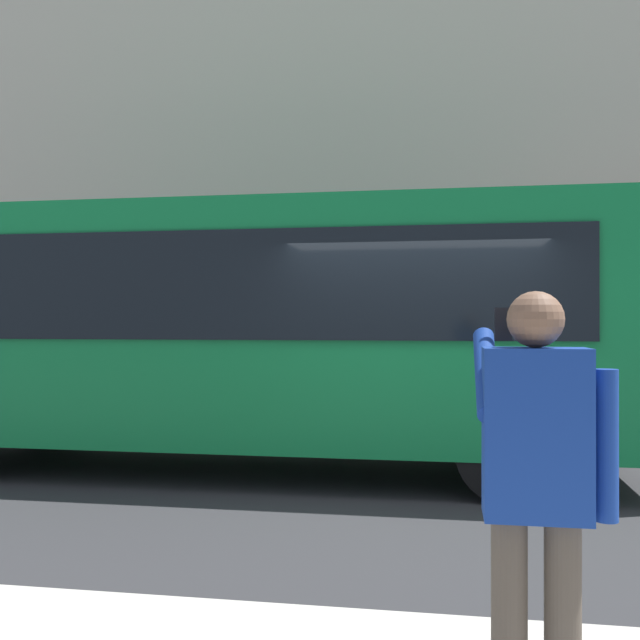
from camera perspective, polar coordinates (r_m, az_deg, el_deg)
name	(u,v)px	position (r m, az deg, el deg)	size (l,w,h in m)	color
ground_plane	(417,492)	(7.72, 7.57, -13.10)	(60.00, 60.00, 0.00)	#2B2B2D
building_facade_far	(432,102)	(14.93, 8.68, 16.42)	(28.00, 1.55, 12.00)	beige
red_bus	(235,326)	(8.64, -6.62, -0.45)	(9.05, 2.54, 3.08)	#0F7238
pedestrian_photographer	(537,474)	(3.02, 16.49, -11.38)	(0.53, 0.52, 1.70)	#4C4238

